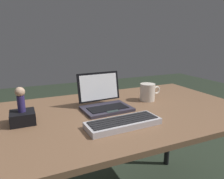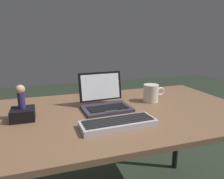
{
  "view_description": "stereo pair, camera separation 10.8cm",
  "coord_description": "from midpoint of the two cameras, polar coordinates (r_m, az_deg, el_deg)",
  "views": [
    {
      "loc": [
        -0.48,
        -0.94,
        1.09
      ],
      "look_at": [
        -0.05,
        0.02,
        0.82
      ],
      "focal_mm": 33.47,
      "sensor_mm": 36.0,
      "label": 1
    },
    {
      "loc": [
        -0.38,
        -0.98,
        1.09
      ],
      "look_at": [
        -0.05,
        0.02,
        0.82
      ],
      "focal_mm": 33.47,
      "sensor_mm": 36.0,
      "label": 2
    }
  ],
  "objects": [
    {
      "name": "laptop_front",
      "position": [
        1.13,
        -4.87,
        -3.39
      ],
      "size": [
        0.26,
        0.22,
        0.19
      ],
      "color": "#2F2B39",
      "rests_on": "desk"
    },
    {
      "name": "figurine_stand",
      "position": [
        1.04,
        -26.02,
        -6.95
      ],
      "size": [
        0.11,
        0.11,
        0.06
      ],
      "primitive_type": "cube",
      "color": "black",
      "rests_on": "desk"
    },
    {
      "name": "desk",
      "position": [
        1.14,
        0.14,
        -8.98
      ],
      "size": [
        1.34,
        0.81,
        0.71
      ],
      "color": "brown",
      "rests_on": "ground"
    },
    {
      "name": "external_keyboard",
      "position": [
        0.91,
        -0.33,
        -9.18
      ],
      "size": [
        0.33,
        0.13,
        0.03
      ],
      "color": "#B7B3B8",
      "rests_on": "desk"
    },
    {
      "name": "coffee_mug",
      "position": [
        1.27,
        7.38,
        -0.72
      ],
      "size": [
        0.14,
        0.09,
        0.1
      ],
      "color": "silver",
      "rests_on": "desk"
    },
    {
      "name": "figurine",
      "position": [
        1.01,
        -26.58,
        -2.11
      ],
      "size": [
        0.04,
        0.04,
        0.11
      ],
      "color": "navy",
      "rests_on": "figurine_stand"
    }
  ]
}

